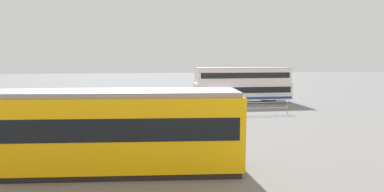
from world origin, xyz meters
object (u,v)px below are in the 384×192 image
double_decker_bus (242,85)px  pedestrian_near_railing (172,111)px  pedestrian_crossing (236,109)px  tram_yellow (92,130)px  info_sign (179,98)px

double_decker_bus → pedestrian_near_railing: 13.41m
pedestrian_near_railing → pedestrian_crossing: (-4.89, -0.16, -0.02)m
double_decker_bus → pedestrian_crossing: double_decker_bus is taller
tram_yellow → pedestrian_near_railing: size_ratio=7.47×
pedestrian_near_railing → info_sign: 2.46m
info_sign → tram_yellow: bearing=67.5°
tram_yellow → info_sign: size_ratio=5.50×
double_decker_bus → pedestrian_crossing: 10.86m
double_decker_bus → tram_yellow: double_decker_bus is taller
pedestrian_crossing → info_sign: bearing=-26.8°
pedestrian_near_railing → info_sign: bearing=-108.3°
tram_yellow → pedestrian_crossing: 12.85m
info_sign → double_decker_bus: bearing=-133.5°
tram_yellow → info_sign: bearing=-112.5°
tram_yellow → double_decker_bus: bearing=-122.5°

